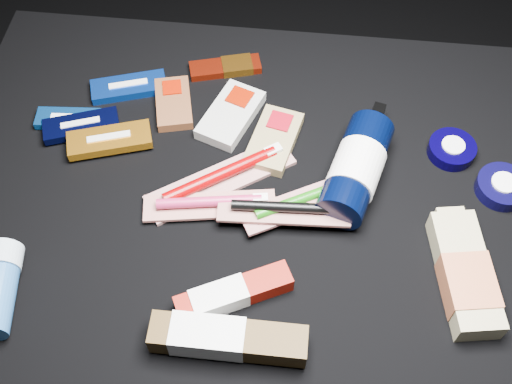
# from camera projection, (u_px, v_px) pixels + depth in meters

# --- Properties ---
(ground) EXTENTS (3.00, 3.00, 0.00)m
(ground) POSITION_uv_depth(u_px,v_px,m) (248.00, 307.00, 1.32)
(ground) COLOR black
(ground) RESTS_ON ground
(cloth_table) EXTENTS (0.98, 0.78, 0.40)m
(cloth_table) POSITION_uv_depth(u_px,v_px,m) (247.00, 263.00, 1.16)
(cloth_table) COLOR black
(cloth_table) RESTS_ON ground
(luna_bar_0) EXTENTS (0.14, 0.09, 0.02)m
(luna_bar_0) POSITION_uv_depth(u_px,v_px,m) (129.00, 87.00, 1.11)
(luna_bar_0) COLOR #0D39A5
(luna_bar_0) RESTS_ON cloth_table
(luna_bar_1) EXTENTS (0.11, 0.05, 0.01)m
(luna_bar_1) POSITION_uv_depth(u_px,v_px,m) (68.00, 119.00, 1.07)
(luna_bar_1) COLOR #104FA5
(luna_bar_1) RESTS_ON cloth_table
(luna_bar_2) EXTENTS (0.13, 0.09, 0.02)m
(luna_bar_2) POSITION_uv_depth(u_px,v_px,m) (81.00, 126.00, 1.06)
(luna_bar_2) COLOR black
(luna_bar_2) RESTS_ON cloth_table
(luna_bar_3) EXTENTS (0.14, 0.09, 0.02)m
(luna_bar_3) POSITION_uv_depth(u_px,v_px,m) (110.00, 140.00, 1.04)
(luna_bar_3) COLOR orange
(luna_bar_3) RESTS_ON cloth_table
(clif_bar_0) EXTENTS (0.08, 0.12, 0.02)m
(clif_bar_0) POSITION_uv_depth(u_px,v_px,m) (173.00, 101.00, 1.09)
(clif_bar_0) COLOR brown
(clif_bar_0) RESTS_ON cloth_table
(clif_bar_1) EXTENTS (0.11, 0.14, 0.02)m
(clif_bar_1) POSITION_uv_depth(u_px,v_px,m) (232.00, 113.00, 1.08)
(clif_bar_1) COLOR #B0B0A9
(clif_bar_1) RESTS_ON cloth_table
(clif_bar_2) EXTENTS (0.09, 0.14, 0.02)m
(clif_bar_2) POSITION_uv_depth(u_px,v_px,m) (275.00, 138.00, 1.05)
(clif_bar_2) COLOR olive
(clif_bar_2) RESTS_ON cloth_table
(power_bar) EXTENTS (0.13, 0.07, 0.02)m
(power_bar) POSITION_uv_depth(u_px,v_px,m) (229.00, 67.00, 1.14)
(power_bar) COLOR maroon
(power_bar) RESTS_ON cloth_table
(lotion_bottle) EXTENTS (0.12, 0.24, 0.08)m
(lotion_bottle) POSITION_uv_depth(u_px,v_px,m) (356.00, 168.00, 0.98)
(lotion_bottle) COLOR black
(lotion_bottle) RESTS_ON cloth_table
(cream_tin_upper) EXTENTS (0.08, 0.08, 0.02)m
(cream_tin_upper) POSITION_uv_depth(u_px,v_px,m) (452.00, 149.00, 1.03)
(cream_tin_upper) COLOR black
(cream_tin_upper) RESTS_ON cloth_table
(cream_tin_lower) EXTENTS (0.08, 0.08, 0.03)m
(cream_tin_lower) POSITION_uv_depth(u_px,v_px,m) (502.00, 187.00, 0.99)
(cream_tin_lower) COLOR black
(cream_tin_lower) RESTS_ON cloth_table
(bodywash_bottle) EXTENTS (0.10, 0.20, 0.04)m
(bodywash_bottle) POSITION_uv_depth(u_px,v_px,m) (465.00, 276.00, 0.90)
(bodywash_bottle) COLOR tan
(bodywash_bottle) RESTS_ON cloth_table
(toothbrush_pack_0) EXTENTS (0.23, 0.19, 0.03)m
(toothbrush_pack_0) POSITION_uv_depth(u_px,v_px,m) (223.00, 177.00, 1.00)
(toothbrush_pack_0) COLOR beige
(toothbrush_pack_0) RESTS_ON cloth_table
(toothbrush_pack_1) EXTENTS (0.21, 0.08, 0.02)m
(toothbrush_pack_1) POSITION_uv_depth(u_px,v_px,m) (211.00, 204.00, 0.97)
(toothbrush_pack_1) COLOR beige
(toothbrush_pack_1) RESTS_ON cloth_table
(toothbrush_pack_2) EXTENTS (0.19, 0.14, 0.02)m
(toothbrush_pack_2) POSITION_uv_depth(u_px,v_px,m) (305.00, 200.00, 0.97)
(toothbrush_pack_2) COLOR #B6ADAA
(toothbrush_pack_2) RESTS_ON cloth_table
(toothbrush_pack_3) EXTENTS (0.20, 0.06, 0.02)m
(toothbrush_pack_3) POSITION_uv_depth(u_px,v_px,m) (286.00, 209.00, 0.95)
(toothbrush_pack_3) COLOR #B0A9A3
(toothbrush_pack_3) RESTS_ON cloth_table
(toothpaste_carton_red) EXTENTS (0.16, 0.11, 0.03)m
(toothpaste_carton_red) POSITION_uv_depth(u_px,v_px,m) (229.00, 295.00, 0.89)
(toothpaste_carton_red) COLOR maroon
(toothpaste_carton_red) RESTS_ON cloth_table
(toothpaste_carton_green) EXTENTS (0.21, 0.05, 0.04)m
(toothpaste_carton_green) POSITION_uv_depth(u_px,v_px,m) (221.00, 338.00, 0.84)
(toothpaste_carton_green) COLOR #3C290E
(toothpaste_carton_green) RESTS_ON cloth_table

